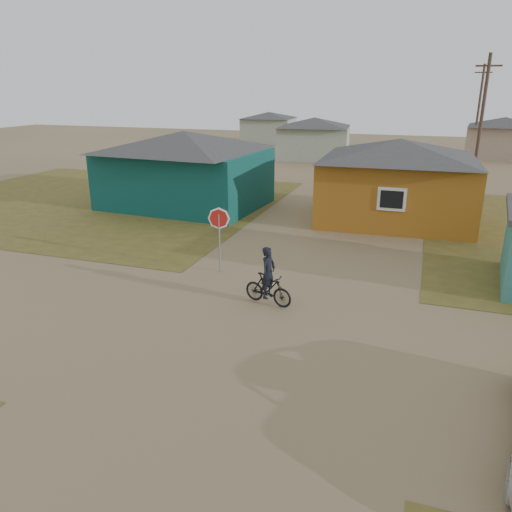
% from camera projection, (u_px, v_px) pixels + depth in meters
% --- Properties ---
extents(ground, '(120.00, 120.00, 0.00)m').
position_uv_depth(ground, '(251.00, 344.00, 12.70)').
color(ground, olive).
extents(grass_nw, '(20.00, 18.00, 0.00)m').
position_uv_depth(grass_nw, '(96.00, 200.00, 28.62)').
color(grass_nw, brown).
rests_on(grass_nw, ground).
extents(house_teal, '(8.93, 7.08, 4.00)m').
position_uv_depth(house_teal, '(185.00, 168.00, 26.72)').
color(house_teal, '#0B3D39').
rests_on(house_teal, ground).
extents(house_yellow, '(7.72, 6.76, 3.90)m').
position_uv_depth(house_yellow, '(397.00, 179.00, 23.83)').
color(house_yellow, '#935916').
rests_on(house_yellow, ground).
extents(house_pale_west, '(7.04, 6.15, 3.60)m').
position_uv_depth(house_pale_west, '(314.00, 138.00, 44.38)').
color(house_pale_west, gray).
rests_on(house_pale_west, ground).
extents(house_beige_east, '(6.95, 6.05, 3.60)m').
position_uv_depth(house_beige_east, '(503.00, 137.00, 44.87)').
color(house_beige_east, tan).
rests_on(house_beige_east, ground).
extents(house_pale_north, '(6.28, 5.81, 3.40)m').
position_uv_depth(house_pale_north, '(269.00, 127.00, 57.60)').
color(house_pale_north, gray).
rests_on(house_pale_north, ground).
extents(utility_pole_near, '(1.40, 0.20, 8.00)m').
position_uv_depth(utility_pole_near, '(481.00, 124.00, 29.08)').
color(utility_pole_near, '#48342B').
rests_on(utility_pole_near, ground).
extents(utility_pole_far, '(1.40, 0.20, 8.00)m').
position_uv_depth(utility_pole_far, '(478.00, 111.00, 43.10)').
color(utility_pole_far, '#48342B').
rests_on(utility_pole_far, ground).
extents(stop_sign, '(0.75, 0.19, 2.33)m').
position_uv_depth(stop_sign, '(219.00, 225.00, 17.06)').
color(stop_sign, gray).
rests_on(stop_sign, ground).
extents(cyclist, '(1.64, 0.81, 1.79)m').
position_uv_depth(cyclist, '(268.00, 284.00, 14.83)').
color(cyclist, black).
rests_on(cyclist, ground).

